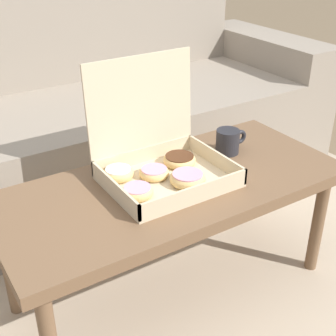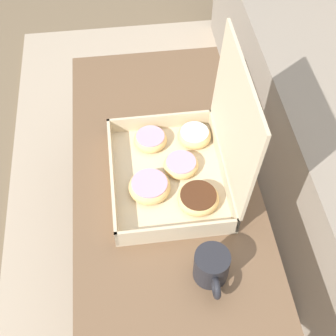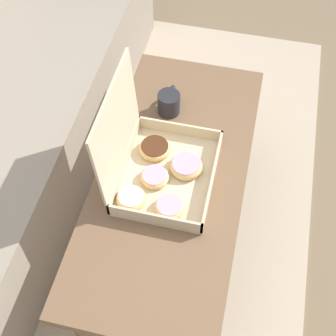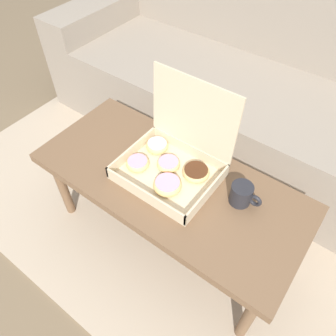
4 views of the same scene
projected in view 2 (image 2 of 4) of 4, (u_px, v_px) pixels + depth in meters
name	position (u px, v px, depth m)	size (l,w,h in m)	color
ground_plane	(178.00, 257.00, 1.62)	(12.00, 12.00, 0.00)	#756047
area_rug	(262.00, 247.00, 1.64)	(2.66, 1.80, 0.01)	tan
coffee_table	(165.00, 193.00, 1.30)	(1.12, 0.50, 0.44)	brown
pastry_box	(183.00, 161.00, 1.23)	(0.38, 0.33, 0.36)	beige
coffee_mug	(212.00, 267.00, 1.07)	(0.12, 0.08, 0.09)	#232328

